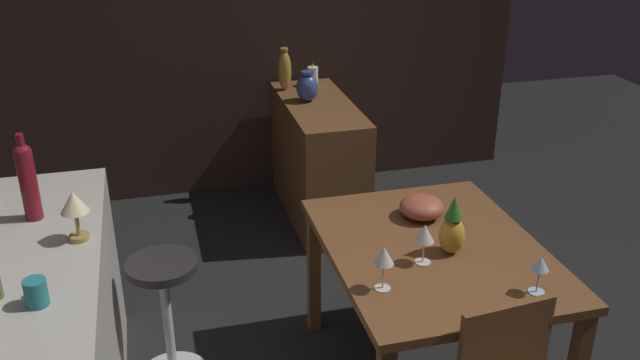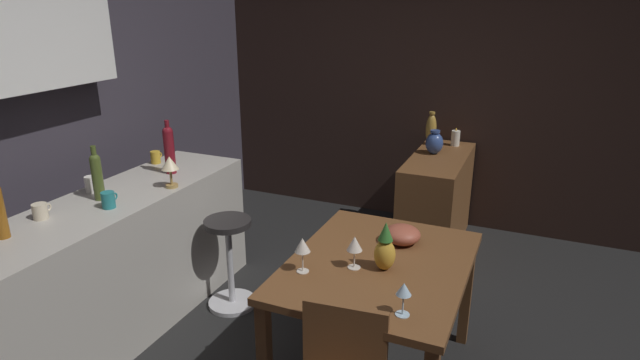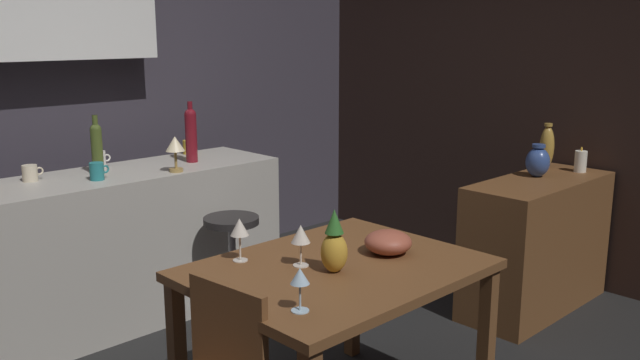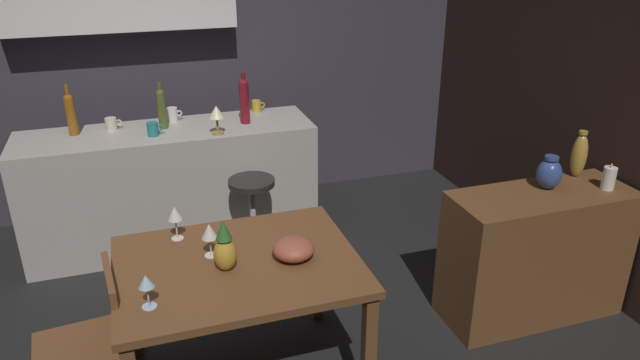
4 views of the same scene
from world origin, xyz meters
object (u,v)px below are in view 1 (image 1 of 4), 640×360
Objects in this scene: bar_stool at (168,319)px; fruit_bowl at (422,207)px; cup_teal at (36,292)px; wine_bottle_ruby at (28,179)px; vase_ceramic_blue at (307,87)px; dining_table at (433,264)px; pillar_candle_tall at (313,76)px; vase_brass at (285,70)px; wine_glass_right at (384,257)px; wine_glass_center at (540,265)px; sideboard_cabinet at (318,160)px; counter_lamp at (74,206)px; pineapple_centerpiece at (452,229)px; wine_glass_left at (425,234)px.

bar_stool is 1.29m from fruit_bowl.
wine_bottle_ruby is at bearing 6.93° from cup_teal.
dining_table is at bearing -176.59° from vase_ceramic_blue.
vase_brass reaches higher than pillar_candle_tall.
wine_glass_right is 0.90× the size of fruit_bowl.
vase_brass is (2.44, -1.37, 0.01)m from cup_teal.
pillar_candle_tall is at bearing 5.08° from wine_glass_center.
cup_teal is at bearing 91.15° from wine_glass_right.
wine_bottle_ruby is at bearing 140.78° from vase_brass.
wine_bottle_ruby is at bearing 86.10° from fruit_bowl.
wine_bottle_ruby is at bearing 66.64° from wine_glass_center.
sideboard_cabinet is 2.28m from counter_lamp.
pineapple_centerpiece is 1.54m from counter_lamp.
pineapple_centerpiece is at bearing -177.02° from sideboard_cabinet.
sideboard_cabinet is 5.42× the size of vase_ceramic_blue.
dining_table is at bearing -105.17° from bar_stool.
vase_ceramic_blue is (0.06, 0.06, 0.50)m from sideboard_cabinet.
wine_bottle_ruby is 1.82× the size of counter_lamp.
vase_brass is (1.85, -0.95, 0.61)m from bar_stool.
vase_ceramic_blue reaches higher than wine_glass_left.
counter_lamp is (0.15, 1.46, 0.40)m from dining_table.
vase_ceramic_blue reaches higher than fruit_bowl.
wine_glass_left is (-0.43, -1.06, 0.52)m from bar_stool.
counter_lamp is 0.70× the size of vase_brass.
wine_bottle_ruby is 0.69m from cup_teal.
vase_brass is (2.23, 0.25, 0.11)m from pineapple_centerpiece.
fruit_bowl is 1.87× the size of cup_teal.
fruit_bowl is 1.94m from pillar_candle_tall.
vase_ceramic_blue is at bearing -34.06° from cup_teal.
vase_brass is at bearing -32.00° from counter_lamp.
pillar_candle_tall is (2.32, -0.11, 0.01)m from wine_glass_left.
pillar_candle_tall reaches higher than fruit_bowl.
pillar_candle_tall is (2.21, -0.01, 0.24)m from dining_table.
vase_brass reaches higher than sideboard_cabinet.
vase_ceramic_blue reaches higher than pillar_candle_tall.
pillar_candle_tall is at bearing -19.91° from vase_ceramic_blue.
wine_glass_left reaches higher than wine_glass_center.
counter_lamp reaches higher than cup_teal.
wine_glass_center reaches higher than dining_table.
wine_glass_left is 0.60× the size of vase_brass.
wine_bottle_ruby is (0.82, 1.90, 0.22)m from wine_glass_center.
cup_teal is at bearing 108.82° from fruit_bowl.
wine_bottle_ruby reaches higher than bar_stool.
wine_glass_center is at bearing -170.22° from vase_brass.
wine_glass_right is 1.16× the size of pillar_candle_tall.
wine_glass_right is 0.42m from pineapple_centerpiece.
dining_table is 2.22m from pillar_candle_tall.
bar_stool is 1.73× the size of wine_bottle_ruby.
dining_table is 0.22m from pineapple_centerpiece.
counter_lamp reaches higher than fruit_bowl.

